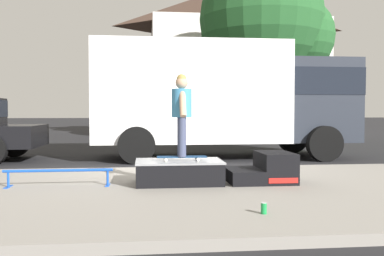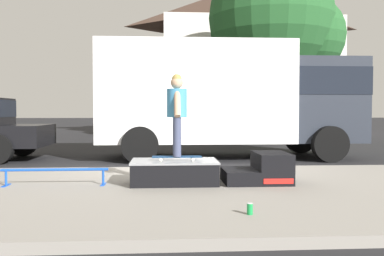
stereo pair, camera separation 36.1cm
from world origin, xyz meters
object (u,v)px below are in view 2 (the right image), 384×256
(kicker_ramp, at_px, (262,170))
(street_tree_main, at_px, (278,23))
(grind_rail, at_px, (55,172))
(skateboard, at_px, (177,157))
(skater_kid, at_px, (177,108))
(soda_can, at_px, (250,209))
(skate_box, at_px, (174,171))
(box_truck, at_px, (230,95))

(kicker_ramp, bearing_deg, street_tree_main, 73.62)
(grind_rail, relative_size, street_tree_main, 0.22)
(skateboard, height_order, skater_kid, skater_kid)
(skater_kid, distance_m, soda_can, 2.47)
(skate_box, bearing_deg, street_tree_main, 66.40)
(skater_kid, bearing_deg, skateboard, 100.62)
(skater_kid, relative_size, street_tree_main, 0.18)
(skater_kid, relative_size, soda_can, 10.26)
(skateboard, height_order, soda_can, skateboard)
(grind_rail, bearing_deg, skater_kid, 0.74)
(skate_box, height_order, box_truck, box_truck)
(kicker_ramp, distance_m, box_truck, 4.94)
(box_truck, bearing_deg, skateboard, -108.35)
(soda_can, relative_size, box_truck, 0.02)
(box_truck, bearing_deg, skater_kid, -108.35)
(skater_kid, distance_m, street_tree_main, 11.26)
(kicker_ramp, bearing_deg, soda_can, -106.35)
(skate_box, relative_size, box_truck, 0.20)
(skater_kid, xyz_separation_m, street_tree_main, (4.25, 9.86, 3.38))
(grind_rail, bearing_deg, kicker_ramp, 1.02)
(kicker_ramp, xyz_separation_m, skater_kid, (-1.37, -0.03, 1.00))
(box_truck, xyz_separation_m, street_tree_main, (2.67, 5.09, 3.00))
(soda_can, bearing_deg, skateboard, 109.93)
(grind_rail, height_order, box_truck, box_truck)
(box_truck, distance_m, street_tree_main, 6.49)
(skate_box, distance_m, skater_kid, 1.00)
(skate_box, xyz_separation_m, box_truck, (1.62, 4.73, 1.38))
(skate_box, xyz_separation_m, kicker_ramp, (1.41, -0.00, 0.00))
(skate_box, relative_size, grind_rail, 0.83)
(skate_box, xyz_separation_m, street_tree_main, (4.29, 9.83, 4.38))
(kicker_ramp, relative_size, skater_kid, 0.81)
(grind_rail, relative_size, skateboard, 2.09)
(skateboard, distance_m, box_truck, 5.15)
(kicker_ramp, relative_size, grind_rail, 0.64)
(skate_box, relative_size, street_tree_main, 0.19)
(skateboard, xyz_separation_m, street_tree_main, (4.25, 9.86, 4.16))
(grind_rail, xyz_separation_m, box_truck, (3.47, 4.79, 1.38))
(box_truck, bearing_deg, street_tree_main, 62.32)
(street_tree_main, bearing_deg, kicker_ramp, -106.38)
(grind_rail, xyz_separation_m, street_tree_main, (6.14, 9.89, 4.38))
(grind_rail, xyz_separation_m, skater_kid, (1.89, 0.02, 1.00))
(skateboard, xyz_separation_m, box_truck, (1.58, 4.77, 1.16))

